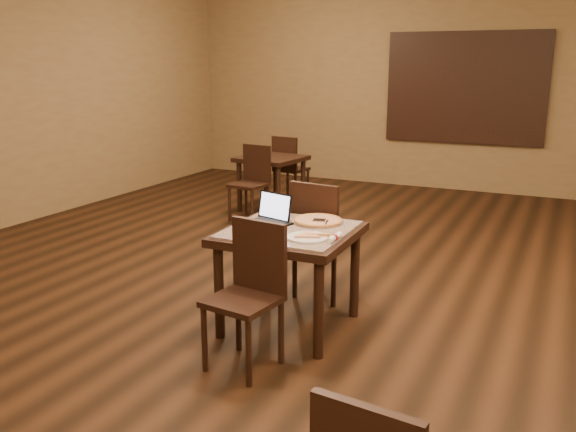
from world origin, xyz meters
The scene contains 16 objects.
ground centered at (0.00, 0.00, 0.00)m, with size 10.00×10.00×0.00m, color black.
wall_back centered at (0.00, 5.00, 1.50)m, with size 8.00×0.02×3.00m, color olive.
mural centered at (0.50, 4.96, 1.55)m, with size 2.34×0.05×1.64m.
tiled_table centered at (0.28, -0.67, 0.66)m, with size 0.94×0.94×0.76m.
chair_main_near centered at (0.29, -1.29, 0.54)m, with size 0.46×0.46×0.95m.
chair_main_far centered at (0.27, -0.06, 0.56)m, with size 0.49×0.49×1.00m.
laptop centered at (0.08, -0.57, 0.82)m, with size 0.36×0.32×0.21m.
plate centered at (0.50, -0.85, 0.77)m, with size 0.28×0.28×0.02m, color white.
pizza_slice centered at (0.50, -0.85, 0.79)m, with size 0.21×0.21×0.02m, color beige, non-canonical shape.
pizza_pan centered at (0.40, -0.43, 0.77)m, with size 0.38×0.38×0.01m, color silver.
pizza_whole centered at (0.40, -0.43, 0.78)m, with size 0.36×0.36×0.03m.
spatula centered at (0.42, -0.45, 0.79)m, with size 0.09×0.22×0.01m, color silver.
napkin_roll centered at (0.68, -0.81, 0.78)m, with size 0.05×0.18×0.04m.
other_table_b centered at (-1.53, 2.59, 0.60)m, with size 0.85×0.85×0.72m.
other_table_b_chair_near centered at (-1.52, 2.05, 0.52)m, with size 0.45×0.45×0.93m.
other_table_b_chair_far centered at (-1.54, 3.13, 0.52)m, with size 0.45×0.45×0.93m.
Camera 1 is at (2.10, -4.51, 1.94)m, focal length 38.00 mm.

